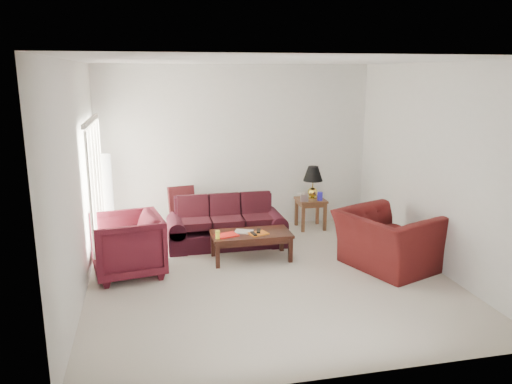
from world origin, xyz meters
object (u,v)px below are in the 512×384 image
end_table (310,213)px  armchair_left (127,245)px  coffee_table (251,246)px  armchair_right (387,241)px  sofa (226,222)px  floor_lamp (107,199)px

end_table → armchair_left: bearing=-154.4°
coffee_table → armchair_right: bearing=-18.3°
sofa → floor_lamp: floor_lamp is taller
armchair_right → coffee_table: bearing=46.9°
end_table → coffee_table: bearing=-136.6°
end_table → armchair_left: size_ratio=0.57×
end_table → coffee_table: end_table is taller
end_table → armchair_right: armchair_right is taller
floor_lamp → armchair_right: size_ratio=1.19×
end_table → floor_lamp: (-3.64, -0.04, 0.50)m
sofa → end_table: 1.80m
end_table → floor_lamp: size_ratio=0.36×
armchair_left → end_table: bearing=105.9°
sofa → end_table: bearing=23.6°
armchair_left → armchair_right: 3.80m
armchair_right → end_table: bearing=-8.1°
sofa → coffee_table: sofa is taller
floor_lamp → sofa: bearing=-16.3°
armchair_left → coffee_table: 1.89m
sofa → coffee_table: size_ratio=1.59×
end_table → floor_lamp: bearing=-179.3°
sofa → floor_lamp: size_ratio=1.26×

